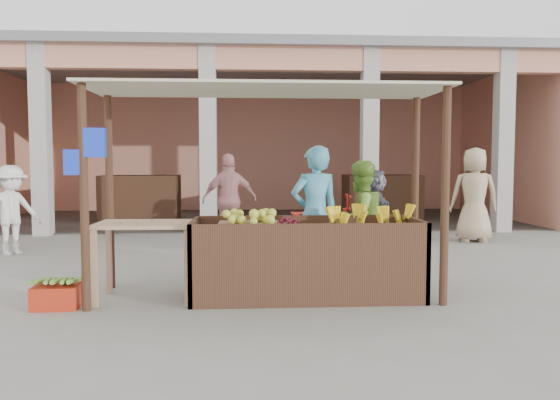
{
  "coord_description": "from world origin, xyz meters",
  "views": [
    {
      "loc": [
        -0.17,
        -6.16,
        1.55
      ],
      "look_at": [
        0.27,
        1.2,
        1.04
      ],
      "focal_mm": 35.0,
      "sensor_mm": 36.0,
      "label": 1
    }
  ],
  "objects": [
    {
      "name": "shopper_a",
      "position": [
        -4.11,
        3.16,
        0.81
      ],
      "size": [
        1.09,
        1.12,
        1.62
      ],
      "primitive_type": "imported",
      "rotation": [
        0.0,
        0.0,
        0.83
      ],
      "color": "white",
      "rests_on": "ground"
    },
    {
      "name": "fruit_stall",
      "position": [
        0.5,
        0.0,
        0.4
      ],
      "size": [
        2.6,
        0.95,
        0.8
      ],
      "primitive_type": "cube",
      "color": "#4C2D1E",
      "rests_on": "ground"
    },
    {
      "name": "produce_sacks",
      "position": [
        2.96,
        5.26,
        0.32
      ],
      "size": [
        0.83,
        0.78,
        0.63
      ],
      "color": "maroon",
      "rests_on": "ground"
    },
    {
      "name": "side_table",
      "position": [
        -1.31,
        0.0,
        0.73
      ],
      "size": [
        1.09,
        0.74,
        0.88
      ],
      "rotation": [
        0.0,
        0.0,
        -0.01
      ],
      "color": "tan",
      "rests_on": "ground"
    },
    {
      "name": "shopper_d",
      "position": [
        2.44,
        4.69,
        0.74
      ],
      "size": [
        0.78,
        1.44,
        1.48
      ],
      "primitive_type": "imported",
      "rotation": [
        0.0,
        0.0,
        1.4
      ],
      "color": "#54525F",
      "rests_on": "ground"
    },
    {
      "name": "vendor_green",
      "position": [
        1.32,
        0.94,
        0.83
      ],
      "size": [
        0.92,
        0.83,
        1.65
      ],
      "primitive_type": "imported",
      "rotation": [
        0.0,
        0.0,
        3.73
      ],
      "color": "#80B13A",
      "rests_on": "ground"
    },
    {
      "name": "red_crate",
      "position": [
        -2.2,
        -0.32,
        0.12
      ],
      "size": [
        0.49,
        0.36,
        0.25
      ],
      "primitive_type": "cube",
      "rotation": [
        0.0,
        0.0,
        0.05
      ],
      "color": "red",
      "rests_on": "ground"
    },
    {
      "name": "motorcycle",
      "position": [
        0.92,
        2.51,
        0.54
      ],
      "size": [
        0.83,
        2.11,
        1.08
      ],
      "primitive_type": "imported",
      "rotation": [
        0.0,
        0.0,
        1.51
      ],
      "color": "maroon",
      "rests_on": "ground"
    },
    {
      "name": "stall_awning",
      "position": [
        -0.01,
        0.06,
        1.98
      ],
      "size": [
        4.09,
        1.35,
        2.39
      ],
      "color": "#4C2D1E",
      "rests_on": "ground"
    },
    {
      "name": "banana_heap",
      "position": [
        1.24,
        0.06,
        0.89
      ],
      "size": [
        0.98,
        0.53,
        0.18
      ],
      "primitive_type": null,
      "color": "yellow",
      "rests_on": "fruit_stall"
    },
    {
      "name": "berry_heap",
      "position": [
        0.28,
        -0.03,
        0.87
      ],
      "size": [
        0.47,
        0.38,
        0.15
      ],
      "primitive_type": "ellipsoid",
      "color": "maroon",
      "rests_on": "fruit_stall"
    },
    {
      "name": "vendor_blue",
      "position": [
        0.69,
        0.74,
        0.94
      ],
      "size": [
        0.81,
        0.67,
        1.88
      ],
      "primitive_type": "imported",
      "rotation": [
        0.0,
        0.0,
        3.39
      ],
      "color": "#4EA7C5",
      "rests_on": "ground"
    },
    {
      "name": "plantain_bundle",
      "position": [
        -2.2,
        -0.32,
        0.28
      ],
      "size": [
        0.38,
        0.27,
        0.08
      ],
      "primitive_type": null,
      "color": "#699A38",
      "rests_on": "red_crate"
    },
    {
      "name": "shopper_c",
      "position": [
        4.23,
        4.14,
        1.01
      ],
      "size": [
        1.08,
        0.82,
        2.03
      ],
      "primitive_type": "imported",
      "rotation": [
        0.0,
        0.0,
        2.94
      ],
      "color": "tan",
      "rests_on": "ground"
    },
    {
      "name": "papaya_pile",
      "position": [
        -1.31,
        0.0,
        0.98
      ],
      "size": [
        0.71,
        0.4,
        0.2
      ],
      "primitive_type": null,
      "color": "#4D842B",
      "rests_on": "side_table"
    },
    {
      "name": "market_building",
      "position": [
        0.05,
        8.93,
        2.7
      ],
      "size": [
        14.4,
        6.4,
        4.2
      ],
      "color": "tan",
      "rests_on": "ground"
    },
    {
      "name": "ground",
      "position": [
        0.0,
        0.0,
        0.0
      ],
      "size": [
        60.0,
        60.0,
        0.0
      ],
      "primitive_type": "plane",
      "color": "gray",
      "rests_on": "ground"
    },
    {
      "name": "melon_tray",
      "position": [
        -0.15,
        0.01,
        0.89
      ],
      "size": [
        0.69,
        0.6,
        0.19
      ],
      "color": "#8E6849",
      "rests_on": "fruit_stall"
    },
    {
      "name": "shopper_b",
      "position": [
        -0.5,
        3.93,
        0.91
      ],
      "size": [
        1.14,
        0.72,
        1.82
      ],
      "primitive_type": "imported",
      "rotation": [
        0.0,
        0.0,
        3.29
      ],
      "color": "tan",
      "rests_on": "ground"
    }
  ]
}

